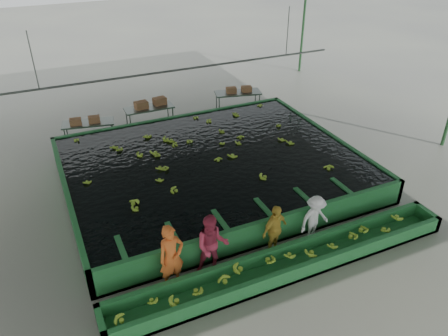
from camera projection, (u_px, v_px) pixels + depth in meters
name	position (u px, v px, depth m)	size (l,w,h in m)	color
ground	(230.00, 201.00, 14.55)	(80.00, 80.00, 0.00)	gray
shed_roof	(232.00, 51.00, 12.01)	(20.00, 22.00, 0.04)	#90959D
shed_posts	(231.00, 133.00, 13.28)	(20.00, 22.00, 5.00)	#28582D
flotation_tank	(212.00, 168.00, 15.50)	(10.00, 8.00, 0.90)	#236E33
tank_water	(212.00, 159.00, 15.30)	(9.70, 7.70, 0.00)	black
sorting_trough	(288.00, 263.00, 11.61)	(10.00, 1.00, 0.50)	#236E33
cableway_rail	(176.00, 70.00, 16.94)	(0.08, 0.08, 14.00)	#59605B
rail_hanger_left	(33.00, 61.00, 14.64)	(0.04, 0.04, 2.00)	#59605B
rail_hanger_right	(288.00, 31.00, 18.23)	(0.04, 0.04, 2.00)	#59605B
worker_a	(172.00, 257.00, 10.83)	(0.67, 0.44, 1.85)	orange
worker_b	(212.00, 246.00, 11.24)	(0.88, 0.68, 1.80)	#B8304C
worker_c	(275.00, 230.00, 11.97)	(0.92, 0.38, 1.57)	gold
worker_d	(315.00, 219.00, 12.46)	(0.97, 0.56, 1.49)	white
packing_table_left	(90.00, 133.00, 17.96)	(2.05, 0.82, 0.93)	#59605B
packing_table_mid	(150.00, 117.00, 19.27)	(2.11, 0.85, 0.96)	#59605B
packing_table_right	(238.00, 102.00, 20.81)	(2.15, 0.86, 0.98)	#59605B
box_stack_left	(85.00, 123.00, 17.63)	(1.17, 0.33, 0.25)	brown
box_stack_mid	(151.00, 106.00, 19.10)	(1.42, 0.39, 0.31)	brown
box_stack_right	(239.00, 92.00, 20.54)	(1.20, 0.33, 0.26)	brown
floating_bananas	(203.00, 149.00, 15.92)	(9.02, 6.15, 0.12)	#90BB2D
trough_bananas	(289.00, 259.00, 11.53)	(8.44, 0.56, 0.11)	#90BB2D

